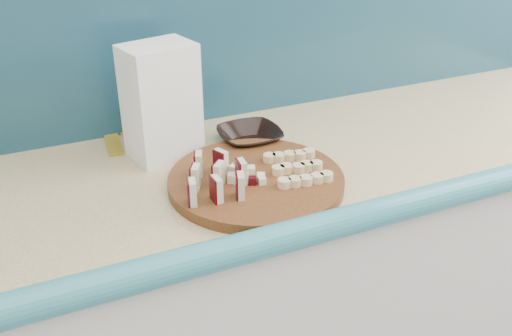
{
  "coord_description": "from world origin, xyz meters",
  "views": [
    {
      "loc": [
        -0.36,
        0.43,
        1.53
      ],
      "look_at": [
        0.07,
        1.4,
        0.95
      ],
      "focal_mm": 40.0,
      "sensor_mm": 36.0,
      "label": 1
    }
  ],
  "objects": [
    {
      "name": "cutting_board",
      "position": [
        0.07,
        1.4,
        0.92
      ],
      "size": [
        0.43,
        0.43,
        0.02
      ],
      "primitive_type": "cylinder",
      "rotation": [
        0.0,
        0.0,
        -0.16
      ],
      "color": "#4F2211",
      "rests_on": "kitchen_counter"
    },
    {
      "name": "apple_chunks",
      "position": [
        0.05,
        1.4,
        0.94
      ],
      "size": [
        0.06,
        0.06,
        0.02
      ],
      "color": "#F8EBC7",
      "rests_on": "cutting_board"
    },
    {
      "name": "brown_bowl",
      "position": [
        0.14,
        1.59,
        0.93
      ],
      "size": [
        0.15,
        0.15,
        0.04
      ],
      "primitive_type": "imported",
      "rotation": [
        0.0,
        0.0,
        -0.01
      ],
      "color": "black",
      "rests_on": "kitchen_counter"
    },
    {
      "name": "apple_wedges",
      "position": [
        -0.02,
        1.39,
        0.96
      ],
      "size": [
        0.14,
        0.16,
        0.05
      ],
      "color": "beige",
      "rests_on": "cutting_board"
    },
    {
      "name": "banana_peel",
      "position": [
        -0.11,
        1.74,
        0.91
      ],
      "size": [
        0.21,
        0.18,
        0.01
      ],
      "rotation": [
        0.0,
        0.0,
        0.35
      ],
      "color": "gold",
      "rests_on": "kitchen_counter"
    },
    {
      "name": "flour_bag",
      "position": [
        -0.06,
        1.63,
        1.04
      ],
      "size": [
        0.18,
        0.14,
        0.27
      ],
      "primitive_type": "cube",
      "rotation": [
        0.0,
        0.0,
        0.24
      ],
      "color": "white",
      "rests_on": "kitchen_counter"
    },
    {
      "name": "backsplash",
      "position": [
        0.1,
        1.79,
        1.16
      ],
      "size": [
        2.2,
        0.02,
        0.5
      ],
      "primitive_type": "cube",
      "color": "teal",
      "rests_on": "kitchen_counter"
    },
    {
      "name": "kitchen_counter",
      "position": [
        0.1,
        1.5,
        0.46
      ],
      "size": [
        2.2,
        0.63,
        0.91
      ],
      "color": "white",
      "rests_on": "ground"
    },
    {
      "name": "banana_slices",
      "position": [
        0.16,
        1.38,
        0.94
      ],
      "size": [
        0.14,
        0.15,
        0.02
      ],
      "color": "#DEC688",
      "rests_on": "cutting_board"
    }
  ]
}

